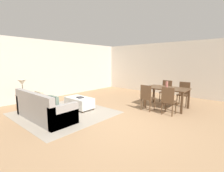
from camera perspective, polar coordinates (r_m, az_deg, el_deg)
ground_plane at (r=4.63m, az=1.39°, el=-13.26°), size 10.80×10.80×0.00m
wall_back at (r=8.76m, az=22.71°, el=5.61°), size 9.00×0.12×2.70m
wall_left at (r=8.17m, az=-21.50°, el=5.50°), size 0.12×11.00×2.70m
area_rug at (r=5.74m, az=-16.65°, el=-9.16°), size 3.00×2.80×0.01m
couch at (r=5.32m, az=-23.18°, el=-7.61°), size 2.18×0.85×0.86m
ottoman_table at (r=6.04m, az=-11.56°, el=-5.72°), size 1.07×0.59×0.42m
side_table at (r=6.52m, az=-29.05°, el=-3.66°), size 0.40×0.40×0.58m
table_lamp at (r=6.43m, az=-29.40°, el=0.98°), size 0.26×0.26×0.53m
dining_table at (r=6.34m, az=18.85°, el=-1.43°), size 1.51×0.90×0.76m
dining_chair_near_left at (r=5.77m, az=12.35°, el=-3.57°), size 0.40×0.40×0.92m
dining_chair_near_right at (r=5.50m, az=19.48°, el=-4.50°), size 0.42×0.42×0.92m
dining_chair_far_left at (r=7.27m, az=18.76°, el=-1.30°), size 0.41×0.41×0.92m
dining_chair_far_right at (r=6.96m, az=24.20°, el=-2.04°), size 0.42×0.42×0.92m
vase_centerpiece at (r=6.25m, az=18.94°, el=0.46°), size 0.09×0.09×0.24m
book_on_ottoman at (r=5.93m, az=-11.31°, el=-4.01°), size 0.29×0.24×0.03m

